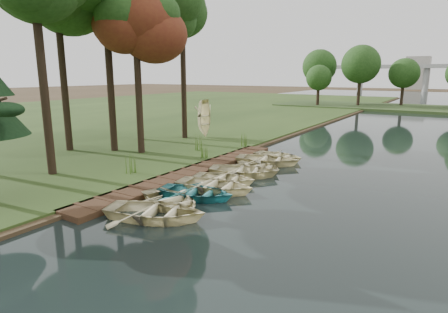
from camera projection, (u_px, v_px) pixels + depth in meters
The scene contains 22 objects.
ground at pixel (216, 179), 20.06m from camera, with size 300.00×300.00×0.00m, color #3D2F1D.
boardwalk at pixel (192, 172), 20.87m from camera, with size 1.60×16.00×0.30m, color #3B2616.
peninsula at pixel (441, 110), 57.06m from camera, with size 50.00×14.00×0.45m, color #2F441E.
far_trees at pixel (421, 68), 57.47m from camera, with size 45.60×5.60×8.80m.
building_b at pixel (417, 73), 140.96m from camera, with size 8.00×8.00×12.00m, color #A5A5A0.
rowboat_0 at pixel (155, 209), 14.31m from camera, with size 2.82×3.95×0.82m, color beige.
rowboat_1 at pixel (171, 199), 15.62m from camera, with size 2.50×3.50×0.72m, color beige.
rowboat_2 at pixel (196, 191), 16.75m from camera, with size 2.51×3.52×0.73m, color teal.
rowboat_3 at pixel (215, 184), 17.72m from camera, with size 2.73×3.82×0.79m, color beige.
rowboat_4 at pixel (224, 177), 19.11m from camera, with size 2.31×3.23×0.67m, color beige.
rowboat_5 at pixel (244, 169), 20.46m from camera, with size 2.72×3.81×0.79m, color beige.
rowboat_6 at pixel (260, 165), 21.73m from camera, with size 2.18×3.05×0.63m, color beige.
rowboat_7 at pixel (268, 158), 23.07m from camera, with size 2.80×3.92×0.81m, color beige.
rowboat_8 at pixel (278, 155), 24.35m from camera, with size 2.37×3.32×0.69m, color beige.
stored_rowboat at pixel (205, 133), 31.60m from camera, with size 2.27×3.17×0.66m, color beige.
tree_2 at pixel (135, 34), 24.12m from camera, with size 4.36×4.36×9.68m.
tree_4 at pixel (135, 13), 23.56m from camera, with size 4.03×4.03×10.82m.
tree_6 at pixel (182, 16), 29.37m from camera, with size 4.98×4.98×11.88m.
reeds_0 at pixel (131, 163), 20.10m from camera, with size 0.60×0.60×1.06m, color #3F661E.
reeds_1 at pixel (204, 151), 23.70m from camera, with size 0.60×0.60×0.85m, color #3F661E.
reeds_2 at pixel (199, 142), 26.12m from camera, with size 0.60×0.60×1.11m, color #3F661E.
reeds_3 at pixel (245, 140), 27.65m from camera, with size 0.60×0.60×0.98m, color #3F661E.
Camera 1 is at (10.71, -16.09, 5.51)m, focal length 30.00 mm.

